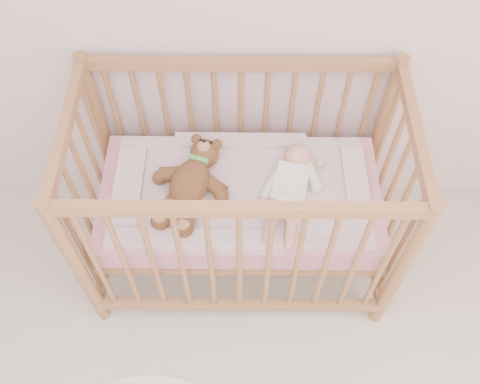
# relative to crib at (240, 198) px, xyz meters

# --- Properties ---
(crib) EXTENTS (1.36, 0.76, 1.00)m
(crib) POSITION_rel_crib_xyz_m (0.00, 0.00, 0.00)
(crib) COLOR #9F6943
(crib) RESTS_ON floor
(mattress) EXTENTS (1.22, 0.62, 0.13)m
(mattress) POSITION_rel_crib_xyz_m (0.00, 0.00, -0.01)
(mattress) COLOR pink
(mattress) RESTS_ON crib
(blanket) EXTENTS (1.10, 0.58, 0.06)m
(blanket) POSITION_rel_crib_xyz_m (0.00, 0.00, 0.06)
(blanket) COLOR #D08F9B
(blanket) RESTS_ON mattress
(baby) EXTENTS (0.37, 0.57, 0.13)m
(baby) POSITION_rel_crib_xyz_m (0.21, -0.02, 0.14)
(baby) COLOR white
(baby) RESTS_ON blanket
(teddy_bear) EXTENTS (0.50, 0.59, 0.14)m
(teddy_bear) POSITION_rel_crib_xyz_m (-0.21, -0.02, 0.15)
(teddy_bear) COLOR brown
(teddy_bear) RESTS_ON blanket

